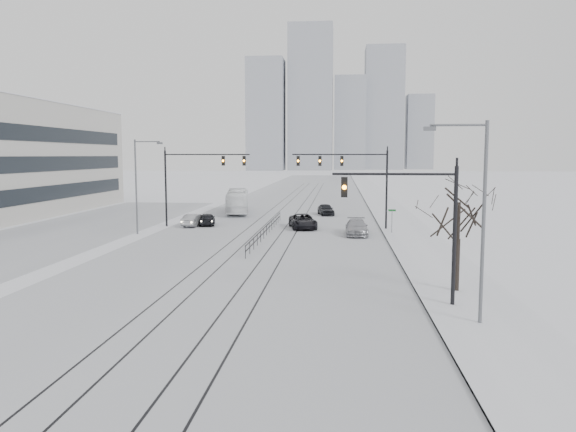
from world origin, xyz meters
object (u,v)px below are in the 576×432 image
at_px(bare_tree, 459,212).
at_px(sedan_nb_front, 303,221).
at_px(box_truck, 237,201).
at_px(sedan_sb_outer, 194,220).
at_px(traffic_mast_near, 422,216).
at_px(sedan_nb_right, 357,227).
at_px(sedan_sb_inner, 207,219).
at_px(sedan_nb_far, 326,210).

height_order(bare_tree, sedan_nb_front, bare_tree).
bearing_deg(box_truck, sedan_sb_outer, 72.06).
distance_m(traffic_mast_near, sedan_nb_right, 25.46).
relative_size(traffic_mast_near, sedan_sb_inner, 1.77).
bearing_deg(sedan_nb_right, sedan_nb_far, 100.36).
relative_size(sedan_sb_inner, sedan_nb_front, 0.74).
xyz_separation_m(sedan_sb_outer, box_truck, (2.14, 13.66, 0.89)).
height_order(sedan_sb_outer, sedan_nb_right, sedan_nb_right).
bearing_deg(traffic_mast_near, box_truck, 111.39).
height_order(traffic_mast_near, sedan_nb_front, traffic_mast_near).
relative_size(sedan_nb_far, box_truck, 0.37).
bearing_deg(sedan_nb_front, bare_tree, -80.52).
xyz_separation_m(sedan_nb_far, box_truck, (-11.50, 1.08, 0.84)).
relative_size(bare_tree, sedan_nb_front, 1.14).
xyz_separation_m(traffic_mast_near, box_truck, (-17.17, 43.85, -3.01)).
relative_size(traffic_mast_near, sedan_sb_outer, 1.73).
distance_m(bare_tree, sedan_sb_outer, 35.01).
bearing_deg(bare_tree, sedan_sb_outer, 128.64).
relative_size(traffic_mast_near, box_truck, 0.63).
relative_size(bare_tree, sedan_sb_outer, 1.51).
bearing_deg(traffic_mast_near, sedan_nb_right, 95.36).
bearing_deg(sedan_nb_front, box_truck, 111.74).
bearing_deg(bare_tree, sedan_nb_right, 102.19).
bearing_deg(sedan_nb_right, bare_tree, -78.09).
xyz_separation_m(sedan_nb_front, sedan_nb_right, (5.36, -4.35, -0.01)).
bearing_deg(traffic_mast_near, bare_tree, 51.24).
xyz_separation_m(bare_tree, box_truck, (-19.59, 40.84, -2.94)).
xyz_separation_m(sedan_sb_inner, sedan_nb_far, (12.46, 11.67, 0.03)).
bearing_deg(box_truck, sedan_nb_front, 114.21).
height_order(sedan_nb_front, sedan_nb_right, sedan_nb_front).
distance_m(bare_tree, sedan_sb_inner, 35.01).
bearing_deg(sedan_sb_outer, sedan_nb_front, -175.52).
bearing_deg(sedan_nb_front, sedan_sb_outer, 164.71).
height_order(sedan_sb_inner, box_truck, box_truck).
relative_size(sedan_sb_inner, box_truck, 0.36).
bearing_deg(sedan_sb_outer, sedan_sb_inner, -134.22).
xyz_separation_m(bare_tree, sedan_sb_outer, (-21.73, 27.18, -3.82)).
bearing_deg(sedan_nb_far, box_truck, 162.69).
bearing_deg(bare_tree, sedan_sb_inner, 126.19).
distance_m(sedan_sb_inner, box_truck, 12.82).
xyz_separation_m(bare_tree, sedan_nb_far, (-8.09, 39.76, -3.78)).
distance_m(sedan_nb_front, box_truck, 17.27).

